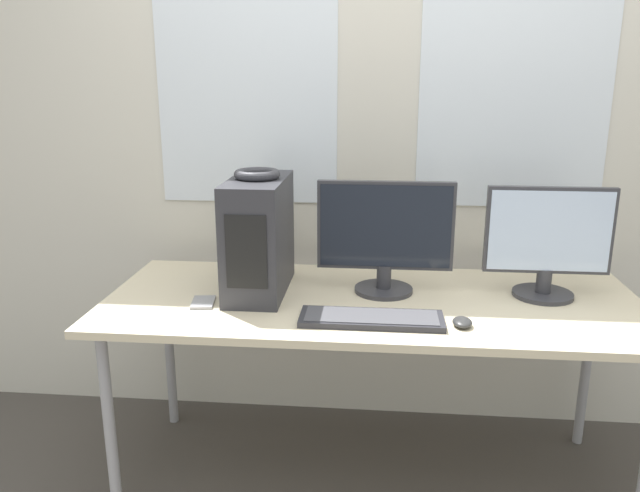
% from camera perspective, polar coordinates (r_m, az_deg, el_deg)
% --- Properties ---
extents(wall_back, '(8.00, 0.07, 2.70)m').
position_cam_1_polar(wall_back, '(2.69, 5.27, 11.38)').
color(wall_back, beige).
rests_on(wall_back, ground_plane).
extents(desk, '(1.96, 0.80, 0.75)m').
position_cam_1_polar(desk, '(2.32, 4.78, -5.97)').
color(desk, beige).
rests_on(desk, ground_plane).
extents(pc_tower, '(0.20, 0.45, 0.43)m').
position_cam_1_polar(pc_tower, '(2.32, -5.63, 0.93)').
color(pc_tower, '#2D2D33').
rests_on(pc_tower, desk).
extents(headphones, '(0.17, 0.17, 0.03)m').
position_cam_1_polar(headphones, '(2.28, -5.78, 6.56)').
color(headphones, '#333338').
rests_on(headphones, pc_tower).
extents(monitor_main, '(0.50, 0.22, 0.42)m').
position_cam_1_polar(monitor_main, '(2.31, 5.97, 0.93)').
color(monitor_main, '#333338').
rests_on(monitor_main, desk).
extents(monitor_right_near, '(0.45, 0.22, 0.41)m').
position_cam_1_polar(monitor_right_near, '(2.40, 20.11, 0.35)').
color(monitor_right_near, '#333338').
rests_on(monitor_right_near, desk).
extents(keyboard, '(0.48, 0.16, 0.02)m').
position_cam_1_polar(keyboard, '(2.09, 4.68, -6.63)').
color(keyboard, '#28282D').
rests_on(keyboard, desk).
extents(mouse, '(0.06, 0.09, 0.03)m').
position_cam_1_polar(mouse, '(2.10, 12.88, -6.81)').
color(mouse, '#2D2D2D').
rests_on(mouse, desk).
extents(cell_phone, '(0.09, 0.13, 0.01)m').
position_cam_1_polar(cell_phone, '(2.28, -10.63, -5.09)').
color(cell_phone, '#99999E').
rests_on(cell_phone, desk).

